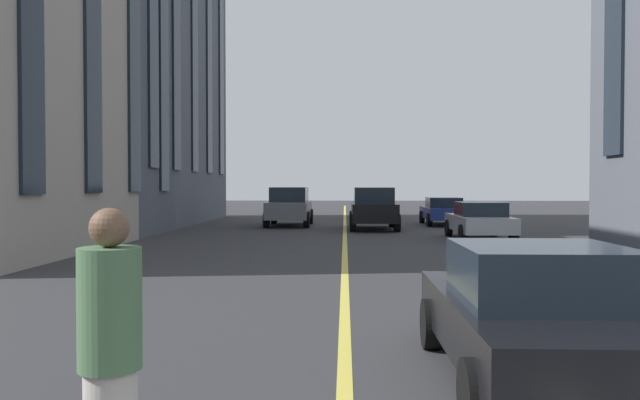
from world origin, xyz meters
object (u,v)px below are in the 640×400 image
object	(u,v)px
car_black_parked_b	(535,314)
car_red_parked_a	(375,206)
car_blue_far	(443,211)
car_silver_near	(479,220)
car_black_oncoming	(373,208)
car_grey_trailing	(289,206)
pedestrian_near	(110,359)

from	to	relation	value
car_black_parked_b	car_red_parked_a	bearing A→B (deg)	0.10
car_red_parked_a	car_blue_far	world-z (taller)	same
car_silver_near	car_black_oncoming	xyz separation A→B (m)	(5.22, 3.61, 0.27)
car_grey_trailing	pedestrian_near	size ratio (longest dim) A/B	2.55
car_red_parked_a	car_black_oncoming	size ratio (longest dim) A/B	0.94
car_silver_near	car_black_oncoming	bearing A→B (deg)	34.70
car_blue_far	car_black_parked_b	xyz separation A→B (m)	(-25.09, 3.01, -0.00)
car_grey_trailing	car_black_oncoming	xyz separation A→B (m)	(-2.31, -4.00, 0.00)
car_black_parked_b	car_black_oncoming	bearing A→B (deg)	1.57
car_grey_trailing	car_blue_far	size ratio (longest dim) A/B	1.07
car_grey_trailing	car_black_oncoming	distance (m)	4.62
car_black_oncoming	pedestrian_near	bearing A→B (deg)	173.68
car_blue_far	car_red_parked_a	bearing A→B (deg)	26.09
car_blue_far	car_black_oncoming	bearing A→B (deg)	131.53
car_grey_trailing	car_black_oncoming	world-z (taller)	same
car_silver_near	car_black_parked_b	distance (m)	16.94
car_black_parked_b	pedestrian_near	size ratio (longest dim) A/B	2.12
car_grey_trailing	car_red_parked_a	xyz separation A→B (m)	(7.15, -4.55, -0.27)
car_blue_far	car_black_parked_b	bearing A→B (deg)	173.15
car_blue_far	car_silver_near	bearing A→B (deg)	180.00
car_silver_near	pedestrian_near	xyz separation A→B (m)	(-19.19, 6.32, 0.22)
car_blue_far	pedestrian_near	bearing A→B (deg)	167.11
car_red_parked_a	pedestrian_near	distance (m)	34.03
car_grey_trailing	car_red_parked_a	distance (m)	8.48
car_red_parked_a	car_blue_far	distance (m)	6.97
car_silver_near	car_black_parked_b	bearing A→B (deg)	169.76
car_black_oncoming	car_black_parked_b	size ratio (longest dim) A/B	1.21
car_red_parked_a	car_black_parked_b	size ratio (longest dim) A/B	1.13
car_red_parked_a	car_blue_far	bearing A→B (deg)	-153.91
car_red_parked_a	car_grey_trailing	bearing A→B (deg)	147.55
car_red_parked_a	car_blue_far	xyz separation A→B (m)	(-6.26, -3.07, 0.00)
car_grey_trailing	car_black_parked_b	bearing A→B (deg)	-169.24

